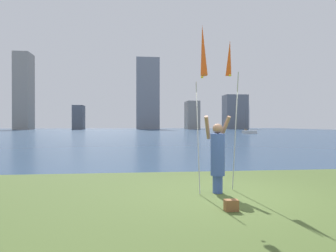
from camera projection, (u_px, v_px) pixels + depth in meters
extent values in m
cube|color=navy|center=(144.00, 132.00, 68.79)|extent=(120.00, 116.35, 0.12)
cube|color=#232D14|center=(199.00, 172.00, 10.98)|extent=(120.00, 0.70, 0.02)
cylinder|color=#3F59A5|center=(218.00, 184.00, 7.55)|extent=(0.24, 0.24, 0.43)
cylinder|color=#3F59A5|center=(218.00, 155.00, 7.55)|extent=(0.35, 0.35, 1.03)
sphere|color=#936B51|center=(218.00, 129.00, 7.54)|extent=(0.25, 0.25, 0.25)
cylinder|color=#936B51|center=(207.00, 127.00, 7.66)|extent=(0.25, 0.40, 0.59)
cylinder|color=#936B51|center=(225.00, 127.00, 7.71)|extent=(0.25, 0.40, 0.59)
cylinder|color=#B2B2B7|center=(198.00, 136.00, 7.57)|extent=(0.02, 0.49, 2.76)
cone|color=#F25919|center=(203.00, 49.00, 7.00)|extent=(0.16, 0.36, 1.25)
sphere|color=yellow|center=(202.00, 77.00, 7.11)|extent=(0.06, 0.06, 0.06)
cylinder|color=#B2B2B7|center=(235.00, 132.00, 7.68)|extent=(0.02, 0.46, 2.96)
cone|color=#F25919|center=(229.00, 58.00, 8.17)|extent=(0.16, 0.30, 0.96)
sphere|color=yellow|center=(230.00, 75.00, 8.10)|extent=(0.06, 0.06, 0.06)
cube|color=brown|center=(231.00, 205.00, 5.99)|extent=(0.27, 0.17, 0.22)
cube|color=silver|center=(250.00, 132.00, 55.89)|extent=(2.71, 1.97, 0.56)
cylinder|color=silver|center=(250.00, 118.00, 55.88)|extent=(0.08, 0.08, 4.39)
cube|color=brown|center=(246.00, 131.00, 64.06)|extent=(1.21, 2.22, 0.67)
cylinder|color=#47474C|center=(246.00, 119.00, 64.05)|extent=(0.06, 0.06, 4.17)
cube|color=gray|center=(24.00, 91.00, 98.73)|extent=(4.80, 6.83, 24.60)
cube|color=#565B66|center=(79.00, 117.00, 100.56)|extent=(3.41, 5.47, 7.87)
cube|color=gray|center=(148.00, 94.00, 106.47)|extent=(7.95, 4.89, 24.63)
cube|color=gray|center=(192.00, 115.00, 105.91)|extent=(4.24, 7.58, 9.59)
cube|color=slate|center=(235.00, 112.00, 108.74)|extent=(7.79, 6.35, 12.02)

